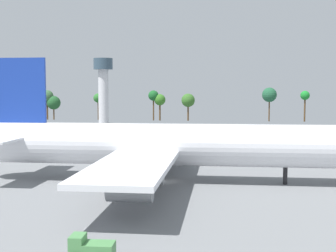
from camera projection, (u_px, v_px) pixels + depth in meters
ground_plane at (168, 182)px, 76.74m from camera, size 260.34×260.34×0.00m
cargo_airplane at (167, 145)px, 76.28m from camera, size 65.08×59.57×20.40m
pushback_tractor at (90, 247)px, 41.78m from camera, size 3.97×2.58×2.18m
maintenance_van at (151, 145)px, 117.49m from camera, size 5.26×2.91×2.38m
control_tower at (103, 82)px, 208.26m from camera, size 8.53×8.53×28.73m
tree_line_backdrop at (149, 99)px, 224.06m from camera, size 129.05×6.81×15.80m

